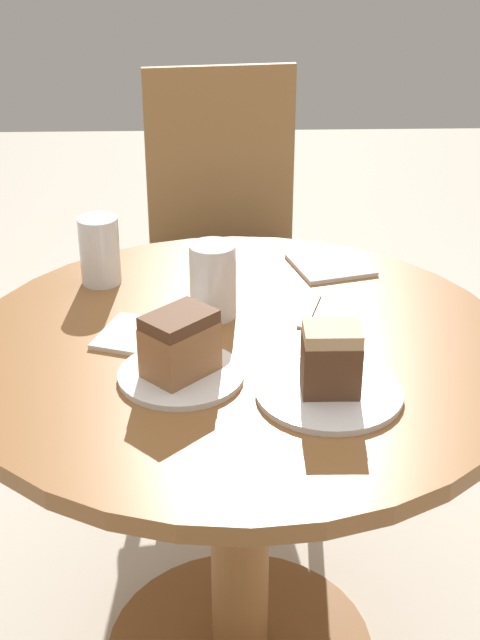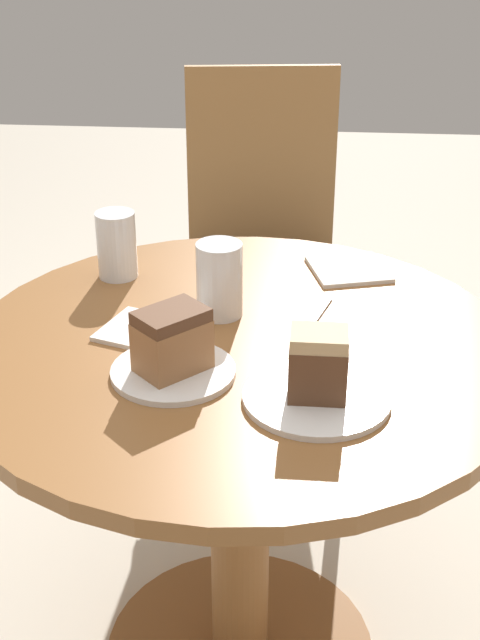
{
  "view_description": "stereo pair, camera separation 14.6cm",
  "coord_description": "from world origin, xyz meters",
  "px_view_note": "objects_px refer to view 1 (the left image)",
  "views": [
    {
      "loc": [
        -0.04,
        -1.3,
        1.43
      ],
      "look_at": [
        0.0,
        0.0,
        0.76
      ],
      "focal_mm": 50.0,
      "sensor_mm": 36.0,
      "label": 1
    },
    {
      "loc": [
        0.11,
        -1.3,
        1.43
      ],
      "look_at": [
        0.0,
        0.0,
        0.76
      ],
      "focal_mm": 50.0,
      "sensor_mm": 36.0,
      "label": 2
    }
  ],
  "objects_px": {
    "cake_slice_near": "(331,359)",
    "glass_lemonade": "(213,285)",
    "plate_far": "(181,375)",
    "glass_water": "(100,254)",
    "plate_near": "(329,392)",
    "cake_slice_far": "(180,344)",
    "chair": "(228,262)"
  },
  "relations": [
    {
      "from": "cake_slice_near",
      "to": "glass_lemonade",
      "type": "relative_size",
      "value": 0.79
    },
    {
      "from": "plate_far",
      "to": "cake_slice_near",
      "type": "distance_m",
      "value": 0.24
    },
    {
      "from": "glass_water",
      "to": "glass_lemonade",
      "type": "bearing_deg",
      "value": -34.65
    },
    {
      "from": "glass_water",
      "to": "plate_near",
      "type": "bearing_deg",
      "value": -47.4
    },
    {
      "from": "cake_slice_far",
      "to": "plate_near",
      "type": "bearing_deg",
      "value": -14.43
    },
    {
      "from": "plate_far",
      "to": "glass_water",
      "type": "xyz_separation_m",
      "value": [
        -0.16,
        0.36,
        0.05
      ]
    },
    {
      "from": "plate_far",
      "to": "cake_slice_near",
      "type": "xyz_separation_m",
      "value": [
        0.22,
        -0.06,
        0.06
      ]
    },
    {
      "from": "cake_slice_far",
      "to": "glass_water",
      "type": "distance_m",
      "value": 0.39
    },
    {
      "from": "glass_water",
      "to": "cake_slice_far",
      "type": "bearing_deg",
      "value": -65.94
    },
    {
      "from": "plate_far",
      "to": "cake_slice_far",
      "type": "distance_m",
      "value": 0.06
    },
    {
      "from": "chair",
      "to": "plate_near",
      "type": "bearing_deg",
      "value": -89.32
    },
    {
      "from": "cake_slice_near",
      "to": "cake_slice_far",
      "type": "relative_size",
      "value": 0.82
    },
    {
      "from": "cake_slice_far",
      "to": "glass_water",
      "type": "xyz_separation_m",
      "value": [
        -0.16,
        0.36,
        -0.0
      ]
    },
    {
      "from": "cake_slice_near",
      "to": "glass_water",
      "type": "relative_size",
      "value": 0.81
    },
    {
      "from": "cake_slice_far",
      "to": "glass_lemonade",
      "type": "xyz_separation_m",
      "value": [
        0.05,
        0.21,
        -0.0
      ]
    },
    {
      "from": "glass_lemonade",
      "to": "chair",
      "type": "bearing_deg",
      "value": 87.16
    },
    {
      "from": "glass_lemonade",
      "to": "cake_slice_near",
      "type": "bearing_deg",
      "value": -57.58
    },
    {
      "from": "glass_lemonade",
      "to": "glass_water",
      "type": "xyz_separation_m",
      "value": [
        -0.21,
        0.15,
        -0.0
      ]
    },
    {
      "from": "plate_far",
      "to": "glass_lemonade",
      "type": "bearing_deg",
      "value": 76.62
    },
    {
      "from": "plate_near",
      "to": "cake_slice_far",
      "type": "relative_size",
      "value": 1.72
    },
    {
      "from": "chair",
      "to": "glass_lemonade",
      "type": "height_order",
      "value": "chair"
    },
    {
      "from": "plate_near",
      "to": "glass_water",
      "type": "relative_size",
      "value": 1.71
    },
    {
      "from": "chair",
      "to": "cake_slice_near",
      "type": "xyz_separation_m",
      "value": [
        0.14,
        -1.01,
        0.28
      ]
    },
    {
      "from": "chair",
      "to": "glass_lemonade",
      "type": "distance_m",
      "value": 0.79
    },
    {
      "from": "chair",
      "to": "plate_far",
      "type": "bearing_deg",
      "value": -102.24
    },
    {
      "from": "plate_near",
      "to": "plate_far",
      "type": "height_order",
      "value": "same"
    },
    {
      "from": "chair",
      "to": "glass_lemonade",
      "type": "bearing_deg",
      "value": -99.83
    },
    {
      "from": "cake_slice_near",
      "to": "glass_water",
      "type": "distance_m",
      "value": 0.57
    },
    {
      "from": "cake_slice_far",
      "to": "glass_lemonade",
      "type": "distance_m",
      "value": 0.22
    },
    {
      "from": "plate_far",
      "to": "glass_water",
      "type": "relative_size",
      "value": 1.52
    },
    {
      "from": "plate_far",
      "to": "glass_water",
      "type": "bearing_deg",
      "value": 114.06
    },
    {
      "from": "glass_water",
      "to": "plate_far",
      "type": "bearing_deg",
      "value": -65.94
    }
  ]
}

